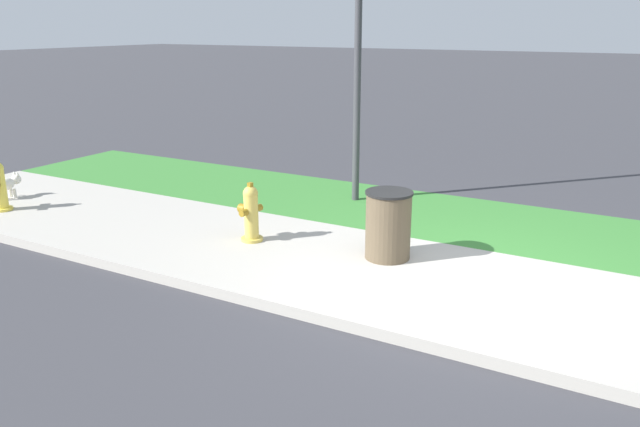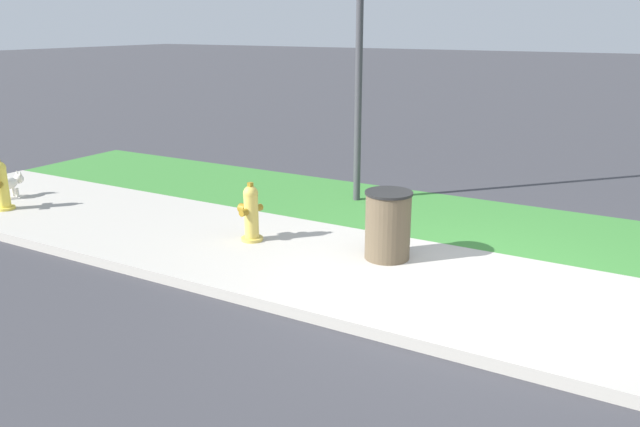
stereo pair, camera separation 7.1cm
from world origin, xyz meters
TOP-DOWN VIEW (x-y plane):
  - ground_plane at (0.00, 0.00)m, footprint 120.00×120.00m
  - sidewalk_pavement at (0.00, 0.00)m, footprint 18.00×2.58m
  - grass_verge at (0.00, 2.46)m, footprint 18.00×2.33m
  - street_curb at (0.00, -1.37)m, footprint 18.00×0.16m
  - fire_hydrant_mid_block at (-2.81, 0.19)m, footprint 0.34×0.37m
  - fire_hydrant_at_driveway at (-6.89, -0.53)m, footprint 0.34×0.34m
  - small_white_dog at (-7.41, -0.03)m, footprint 0.20×0.48m
  - trash_bin at (-1.03, 0.47)m, footprint 0.56×0.56m

SIDE VIEW (x-z plane):
  - ground_plane at x=0.00m, z-range 0.00..0.00m
  - grass_verge at x=0.00m, z-range 0.00..0.01m
  - sidewalk_pavement at x=0.00m, z-range 0.00..0.01m
  - street_curb at x=0.00m, z-range 0.00..0.12m
  - small_white_dog at x=-7.41m, z-range 0.03..0.45m
  - fire_hydrant_mid_block at x=-2.81m, z-range -0.01..0.77m
  - fire_hydrant_at_driveway at x=-6.89m, z-range -0.01..0.78m
  - trash_bin at x=-1.03m, z-range 0.00..0.83m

